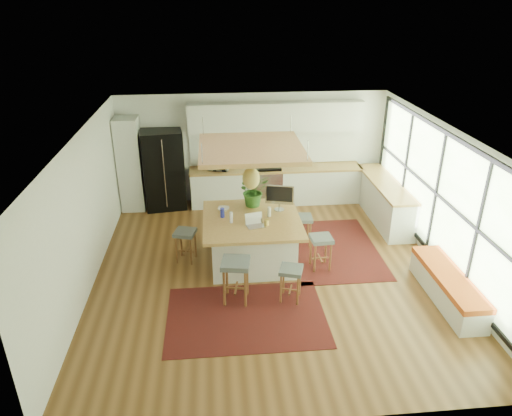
{
  "coord_description": "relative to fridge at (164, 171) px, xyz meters",
  "views": [
    {
      "loc": [
        -0.96,
        -7.61,
        4.87
      ],
      "look_at": [
        -0.2,
        0.5,
        1.1
      ],
      "focal_mm": 32.94,
      "sensor_mm": 36.0,
      "label": 1
    }
  ],
  "objects": [
    {
      "name": "upper_cabinets",
      "position": [
        2.73,
        0.13,
        1.22
      ],
      "size": [
        4.2,
        0.34,
        0.7
      ],
      "primitive_type": "cube",
      "color": "silver",
      "rests_on": "wall_back"
    },
    {
      "name": "wall_back",
      "position": [
        2.18,
        0.31,
        0.42
      ],
      "size": [
        6.5,
        0.0,
        6.5
      ],
      "primitive_type": "plane",
      "rotation": [
        1.57,
        0.0,
        0.0
      ],
      "color": "silver",
      "rests_on": "ground"
    },
    {
      "name": "stool_right_front",
      "position": [
        3.17,
        -3.17,
        -0.57
      ],
      "size": [
        0.42,
        0.42,
        0.67
      ],
      "primitive_type": null,
      "rotation": [
        0.0,
        0.0,
        1.63
      ],
      "color": "#4A5051",
      "rests_on": "floor"
    },
    {
      "name": "window_bench",
      "position": [
        5.13,
        -4.39,
        -0.68
      ],
      "size": [
        0.52,
        2.0,
        0.5
      ],
      "primitive_type": null,
      "color": "silver",
      "rests_on": "floor"
    },
    {
      "name": "backsplash",
      "position": [
        2.73,
        0.29,
        0.43
      ],
      "size": [
        4.2,
        0.02,
        0.8
      ],
      "primitive_type": "cube",
      "color": "white",
      "rests_on": "wall_back"
    },
    {
      "name": "laptop",
      "position": [
        1.93,
        -3.14,
        0.12
      ],
      "size": [
        0.4,
        0.41,
        0.25
      ],
      "primitive_type": null,
      "rotation": [
        0.0,
        0.0,
        0.23
      ],
      "color": "#A5A5AA",
      "rests_on": "island"
    },
    {
      "name": "island_bottle_2",
      "position": [
        2.14,
        -3.1,
        0.1
      ],
      "size": [
        0.07,
        0.07,
        0.19
      ],
      "primitive_type": "cylinder",
      "color": "#AD8B39",
      "rests_on": "island"
    },
    {
      "name": "wall_right",
      "position": [
        5.43,
        -3.19,
        0.42
      ],
      "size": [
        0.0,
        7.0,
        7.0
      ],
      "primitive_type": "plane",
      "rotation": [
        1.57,
        0.0,
        -1.57
      ],
      "color": "silver",
      "rests_on": "ground"
    },
    {
      "name": "fridge",
      "position": [
        0.0,
        0.0,
        0.0
      ],
      "size": [
        1.05,
        0.87,
        1.93
      ],
      "primitive_type": null,
      "rotation": [
        0.0,
        0.0,
        0.13
      ],
      "color": "black",
      "rests_on": "floor"
    },
    {
      "name": "island_bottle_1",
      "position": [
        1.49,
        -2.95,
        0.1
      ],
      "size": [
        0.07,
        0.07,
        0.19
      ],
      "primitive_type": "cylinder",
      "color": "white",
      "rests_on": "island"
    },
    {
      "name": "ceiling_panel",
      "position": [
        1.88,
        -2.79,
        1.12
      ],
      "size": [
        1.86,
        1.86,
        0.8
      ],
      "primitive_type": null,
      "color": "olive",
      "rests_on": "ceiling"
    },
    {
      "name": "range",
      "position": [
        2.48,
        -0.01,
        -0.43
      ],
      "size": [
        0.76,
        0.62,
        1.0
      ],
      "primitive_type": null,
      "color": "#A5A5AA",
      "rests_on": "floor"
    },
    {
      "name": "floor",
      "position": [
        2.18,
        -3.19,
        -0.93
      ],
      "size": [
        7.0,
        7.0,
        0.0
      ],
      "primitive_type": "plane",
      "color": "#573518",
      "rests_on": "ground"
    },
    {
      "name": "stool_near_right",
      "position": [
        2.44,
        -4.14,
        -0.57
      ],
      "size": [
        0.47,
        0.47,
        0.63
      ],
      "primitive_type": null,
      "rotation": [
        0.0,
        0.0,
        -0.3
      ],
      "color": "#4A5051",
      "rests_on": "floor"
    },
    {
      "name": "island_bowl",
      "position": [
        1.36,
        -2.37,
        0.03
      ],
      "size": [
        0.26,
        0.26,
        0.05
      ],
      "primitive_type": "imported",
      "rotation": [
        0.0,
        0.0,
        -0.18
      ],
      "color": "silver",
      "rests_on": "island"
    },
    {
      "name": "stool_left_side",
      "position": [
        0.6,
        -2.65,
        -0.57
      ],
      "size": [
        0.48,
        0.48,
        0.65
      ],
      "primitive_type": null,
      "rotation": [
        0.0,
        0.0,
        -1.84
      ],
      "color": "#4A5051",
      "rests_on": "floor"
    },
    {
      "name": "stool_near_left",
      "position": [
        1.5,
        -4.08,
        -0.57
      ],
      "size": [
        0.54,
        0.54,
        0.79
      ],
      "primitive_type": null,
      "rotation": [
        0.0,
        0.0,
        -0.17
      ],
      "color": "#4A5051",
      "rests_on": "floor"
    },
    {
      "name": "stool_right_back",
      "position": [
        2.99,
        -2.23,
        -0.57
      ],
      "size": [
        0.41,
        0.41,
        0.65
      ],
      "primitive_type": null,
      "rotation": [
        0.0,
        0.0,
        1.52
      ],
      "color": "#4A5051",
      "rests_on": "floor"
    },
    {
      "name": "island_bottle_0",
      "position": [
        1.34,
        -2.7,
        0.1
      ],
      "size": [
        0.07,
        0.07,
        0.19
      ],
      "primitive_type": "cylinder",
      "color": "#2B32AE",
      "rests_on": "island"
    },
    {
      "name": "pantry",
      "position": [
        -0.77,
        -0.01,
        0.2
      ],
      "size": [
        0.55,
        0.6,
        2.25
      ],
      "primitive_type": "cube",
      "color": "silver",
      "rests_on": "floor"
    },
    {
      "name": "right_counter_top",
      "position": [
        5.11,
        -1.19,
        -0.03
      ],
      "size": [
        0.64,
        2.54,
        0.05
      ],
      "primitive_type": "cube",
      "color": "olive",
      "rests_on": "right_counter_base"
    },
    {
      "name": "back_counter_top",
      "position": [
        2.73,
        -0.01,
        -0.03
      ],
      "size": [
        4.24,
        0.64,
        0.05
      ],
      "primitive_type": "cube",
      "color": "olive",
      "rests_on": "back_counter_base"
    },
    {
      "name": "rug_near",
      "position": [
        1.64,
        -4.55,
        -0.92
      ],
      "size": [
        2.6,
        1.8,
        0.01
      ],
      "primitive_type": "cube",
      "color": "black",
      "rests_on": "floor"
    },
    {
      "name": "wall_left",
      "position": [
        -1.07,
        -3.19,
        0.42
      ],
      "size": [
        0.0,
        7.0,
        7.0
      ],
      "primitive_type": "plane",
      "rotation": [
        1.57,
        0.0,
        1.57
      ],
      "color": "silver",
      "rests_on": "ground"
    },
    {
      "name": "rug_right",
      "position": [
        3.6,
        -2.49,
        -0.92
      ],
      "size": [
        1.8,
        2.6,
        0.01
      ],
      "primitive_type": "cube",
      "color": "black",
      "rests_on": "floor"
    },
    {
      "name": "ceiling",
      "position": [
        2.18,
        -3.19,
        1.78
      ],
      "size": [
        7.0,
        7.0,
        0.0
      ],
      "primitive_type": "plane",
      "rotation": [
        3.14,
        0.0,
        0.0
      ],
      "color": "white",
      "rests_on": "ground"
    },
    {
      "name": "wall_front",
      "position": [
        2.18,
        -6.69,
        0.42
      ],
      "size": [
        6.5,
        0.0,
        6.5
      ],
      "primitive_type": "plane",
      "rotation": [
        -1.57,
        0.0,
        0.0
      ],
      "color": "silver",
      "rests_on": "ground"
    },
    {
      "name": "right_counter_base",
      "position": [
        5.11,
        -1.19,
        -0.49
      ],
      "size": [
        0.6,
        2.5,
        0.88
      ],
      "primitive_type": "cube",
      "color": "silver",
      "rests_on": "floor"
    },
    {
      "name": "island",
      "position": [
        1.89,
        -2.8,
        -0.46
      ],
      "size": [
        1.85,
        1.85,
        0.93
      ],
      "primitive_type": null,
      "color": "olive",
      "rests_on": "floor"
    },
    {
      "name": "island_plant",
      "position": [
        1.98,
        -2.19,
        0.26
      ],
      "size": [
        0.78,
        0.82,
        0.51
      ],
      "primitive_type": "imported",
      "rotation": [
        0.0,
        0.0,
        0.33
      ],
      "color": "#1E4C19",
      "rests_on": "island"
    },
    {
      "name": "window_wall",
      "position": [
        5.4,
        -3.19,
        0.47
      ],
      "size": [
        0.1,
        6.2,
        2.6
      ],
      "primitive_type": null,
      "color": "black",
      "rests_on": "wall_right"
    },
    {
      "name": "island_bottle_3",
      "position": [
        2.24,
        -2.75,
        0.1
      ],
      "size": [
        0.07,
        0.07,
        0.19
      ],
      "primitive_type": "cylinder",
      "color": "silver",
      "rests_on": "island"
    },
    {
      "name": "back_counter_base",
      "position": [
        2.73,
        -0.01,
        -0.49
      ],
      "size": [
        4.2,
        0.6,
        0.88
      ],
      "primitive_type": "cube",
      "color": "silver",
      "rests_on": "floor"
    },
    {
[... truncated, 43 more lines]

